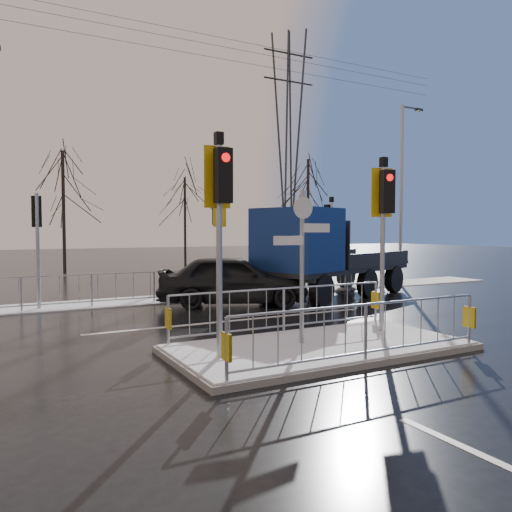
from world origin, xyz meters
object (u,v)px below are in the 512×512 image
car_far_lane (233,280)px  street_lamp_right (402,186)px  traffic_island (319,331)px  flatbed_truck (314,252)px

car_far_lane → street_lamp_right: size_ratio=0.60×
traffic_island → flatbed_truck: bearing=56.0°
car_far_lane → flatbed_truck: (2.97, -0.23, 0.85)m
traffic_island → street_lamp_right: street_lamp_right is taller
traffic_island → car_far_lane: traffic_island is taller
traffic_island → flatbed_truck: size_ratio=0.83×
flatbed_truck → street_lamp_right: size_ratio=0.90×
traffic_island → street_lamp_right: 14.14m
car_far_lane → traffic_island: bearing=-165.9°
car_far_lane → street_lamp_right: 10.36m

